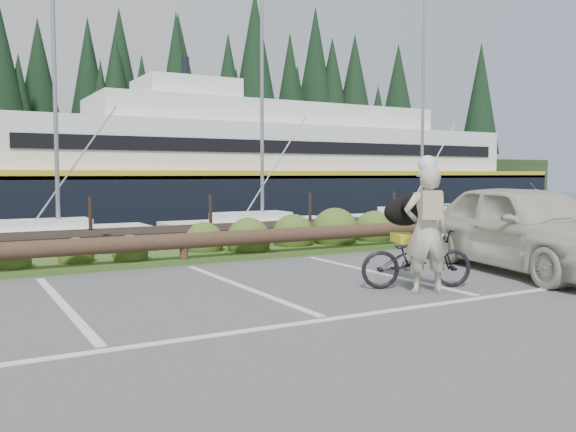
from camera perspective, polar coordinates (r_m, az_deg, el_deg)
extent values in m
plane|color=#4D4D4F|center=(7.64, 2.16, -9.05)|extent=(72.00, 72.00, 0.00)
plane|color=#19293E|center=(54.56, -25.24, 0.54)|extent=(160.00, 160.00, 0.00)
cube|color=#3D5B21|center=(12.39, -10.80, -3.84)|extent=(34.00, 1.60, 0.10)
imported|color=black|center=(9.39, 11.93, -3.91)|extent=(1.80, 1.18, 0.89)
imported|color=#BAB79E|center=(8.97, 12.83, -1.28)|extent=(0.78, 0.65, 1.83)
ellipsoid|color=black|center=(9.84, 10.92, 0.44)|extent=(0.66, 0.89, 0.46)
imported|color=beige|center=(11.48, 21.45, -0.98)|extent=(2.75, 4.88, 1.57)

